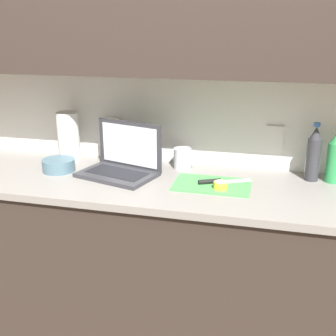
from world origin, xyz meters
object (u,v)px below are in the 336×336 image
object	(u,v)px
bottle_green_soda	(314,154)
measuring_cup	(183,158)
lemon_half_cut	(221,185)
bowl_white	(59,165)
laptop	(122,162)
knife	(216,181)
bottle_oil_tall	(335,158)
cutting_board	(212,185)
paper_towel_roll	(69,136)

from	to	relation	value
bottle_green_soda	measuring_cup	bearing A→B (deg)	178.18
lemon_half_cut	bowl_white	xyz separation A→B (m)	(-0.86, 0.07, 0.01)
laptop	knife	xyz separation A→B (m)	(0.49, -0.04, -0.05)
laptop	lemon_half_cut	size ratio (longest dim) A/B	6.62
laptop	bottle_oil_tall	distance (m)	1.05
bottle_oil_tall	measuring_cup	bearing A→B (deg)	178.42
bottle_green_soda	bowl_white	size ratio (longest dim) A/B	1.70
laptop	bottle_oil_tall	bearing A→B (deg)	23.85
knife	laptop	bearing A→B (deg)	148.34
cutting_board	bottle_oil_tall	world-z (taller)	bottle_oil_tall
paper_towel_roll	measuring_cup	bearing A→B (deg)	0.15
bottle_green_soda	paper_towel_roll	size ratio (longest dim) A/B	1.06
cutting_board	knife	world-z (taller)	knife
lemon_half_cut	bottle_green_soda	bearing A→B (deg)	30.53
knife	bottle_oil_tall	xyz separation A→B (m)	(0.55, 0.18, 0.11)
paper_towel_roll	cutting_board	bearing A→B (deg)	-14.28
knife	paper_towel_roll	xyz separation A→B (m)	(-0.87, 0.20, 0.12)
measuring_cup	paper_towel_roll	world-z (taller)	paper_towel_roll
laptop	bottle_green_soda	size ratio (longest dim) A/B	1.50
paper_towel_roll	bowl_white	bearing A→B (deg)	-80.36
bottle_oil_tall	paper_towel_roll	bearing A→B (deg)	179.22
bowl_white	paper_towel_roll	world-z (taller)	paper_towel_roll
knife	paper_towel_roll	distance (m)	0.90
lemon_half_cut	paper_towel_roll	distance (m)	0.94
knife	bowl_white	distance (m)	0.83
laptop	bottle_oil_tall	world-z (taller)	bottle_oil_tall
cutting_board	bottle_oil_tall	size ratio (longest dim) A/B	1.35
cutting_board	bottle_green_soda	world-z (taller)	bottle_green_soda
knife	lemon_half_cut	size ratio (longest dim) A/B	3.83
laptop	bottle_green_soda	bearing A→B (deg)	24.65
bowl_white	paper_towel_roll	distance (m)	0.22
lemon_half_cut	paper_towel_roll	world-z (taller)	paper_towel_roll
measuring_cup	lemon_half_cut	bearing A→B (deg)	-48.32
bottle_oil_tall	measuring_cup	distance (m)	0.76
bottle_green_soda	bowl_white	distance (m)	1.30
knife	measuring_cup	distance (m)	0.29
bowl_white	cutting_board	bearing A→B (deg)	-1.42
laptop	measuring_cup	size ratio (longest dim) A/B	3.81
bottle_oil_tall	bowl_white	bearing A→B (deg)	-172.72
cutting_board	knife	bearing A→B (deg)	47.36
bottle_oil_tall	knife	bearing A→B (deg)	-161.98
laptop	cutting_board	distance (m)	0.48
knife	cutting_board	bearing A→B (deg)	-159.71
bottle_oil_tall	lemon_half_cut	bearing A→B (deg)	-154.54
bottle_oil_tall	paper_towel_roll	size ratio (longest dim) A/B	0.99
knife	paper_towel_roll	bearing A→B (deg)	140.03
laptop	bowl_white	size ratio (longest dim) A/B	2.55
bowl_white	laptop	bearing A→B (deg)	6.18
knife	bottle_oil_tall	size ratio (longest dim) A/B	0.93
paper_towel_roll	lemon_half_cut	bearing A→B (deg)	-16.56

